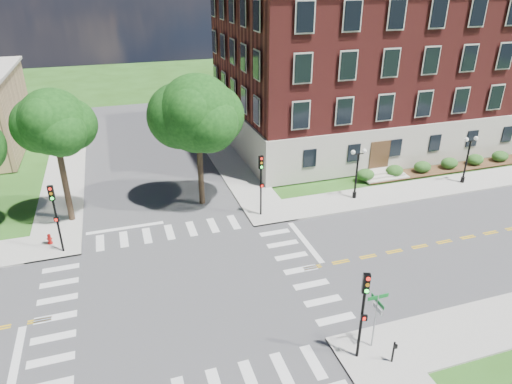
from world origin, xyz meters
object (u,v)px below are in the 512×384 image
object	(u,v)px
traffic_signal_ne	(261,178)
traffic_signal_nw	(55,210)
push_button_post	(394,351)
traffic_signal_se	(363,306)
fire_hydrant	(50,239)
twin_lamp_west	(357,171)
street_sign_pole	(376,311)
twin_lamp_east	(467,157)

from	to	relation	value
traffic_signal_ne	traffic_signal_nw	bearing A→B (deg)	-176.56
traffic_signal_nw	push_button_post	size ratio (longest dim) A/B	4.00
traffic_signal_se	fire_hydrant	bearing A→B (deg)	133.79
traffic_signal_ne	traffic_signal_nw	distance (m)	14.22
twin_lamp_west	fire_hydrant	xyz separation A→B (m)	(-23.39, 0.03, -2.06)
traffic_signal_se	push_button_post	distance (m)	2.89
traffic_signal_se	fire_hydrant	size ratio (longest dim) A/B	6.40
traffic_signal_se	street_sign_pole	xyz separation A→B (m)	(1.03, 0.40, -0.88)
push_button_post	fire_hydrant	distance (m)	23.18
traffic_signal_ne	street_sign_pole	size ratio (longest dim) A/B	1.55
traffic_signal_se	traffic_signal_nw	xyz separation A→B (m)	(-14.05, 14.31, 0.00)
twin_lamp_east	twin_lamp_west	bearing A→B (deg)	178.94
traffic_signal_nw	twin_lamp_west	distance (m)	22.53
traffic_signal_ne	push_button_post	bearing A→B (deg)	-85.53
traffic_signal_ne	fire_hydrant	distance (m)	15.35
traffic_signal_ne	fire_hydrant	world-z (taller)	traffic_signal_ne
traffic_signal_ne	street_sign_pole	xyz separation A→B (m)	(0.88, -14.76, -0.88)
traffic_signal_nw	twin_lamp_west	world-z (taller)	traffic_signal_nw
twin_lamp_west	traffic_signal_nw	bearing A→B (deg)	-176.80
traffic_signal_ne	push_button_post	xyz separation A→B (m)	(1.25, -16.00, -2.39)
street_sign_pole	fire_hydrant	xyz separation A→B (m)	(-15.98, 15.20, -1.84)
traffic_signal_nw	push_button_post	distance (m)	21.76
traffic_signal_ne	twin_lamp_west	distance (m)	8.32
traffic_signal_se	fire_hydrant	xyz separation A→B (m)	(-14.95, 15.60, -2.72)
traffic_signal_se	push_button_post	world-z (taller)	traffic_signal_se
traffic_signal_ne	twin_lamp_west	world-z (taller)	traffic_signal_ne
push_button_post	street_sign_pole	bearing A→B (deg)	106.59
twin_lamp_west	push_button_post	bearing A→B (deg)	-113.22
twin_lamp_east	push_button_post	distance (m)	24.08
fire_hydrant	traffic_signal_se	bearing A→B (deg)	-46.21
twin_lamp_east	traffic_signal_nw	bearing A→B (deg)	-178.17
twin_lamp_east	street_sign_pole	bearing A→B (deg)	-140.40
traffic_signal_ne	fire_hydrant	xyz separation A→B (m)	(-15.10, 0.43, -2.72)
traffic_signal_se	traffic_signal_ne	bearing A→B (deg)	89.44
traffic_signal_se	twin_lamp_west	xyz separation A→B (m)	(8.44, 15.56, -0.66)
street_sign_pole	fire_hydrant	bearing A→B (deg)	136.44
street_sign_pole	fire_hydrant	size ratio (longest dim) A/B	4.13
twin_lamp_east	street_sign_pole	distance (m)	23.48
traffic_signal_se	street_sign_pole	size ratio (longest dim) A/B	1.55
twin_lamp_east	push_button_post	bearing A→B (deg)	-137.57
fire_hydrant	street_sign_pole	bearing A→B (deg)	-43.56
street_sign_pole	traffic_signal_ne	bearing A→B (deg)	93.42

